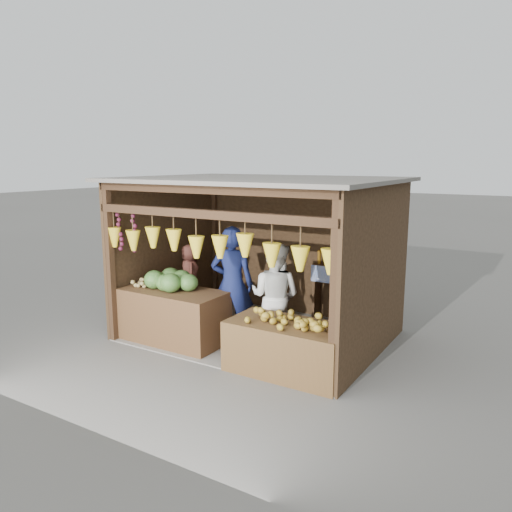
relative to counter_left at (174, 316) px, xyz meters
The scene contains 12 objects.
ground 1.49m from the counter_left, 43.07° to the left, with size 80.00×80.00×0.00m, color #514F49.
stall_structure 1.84m from the counter_left, 42.73° to the left, with size 4.30×3.30×2.66m.
back_shelf 3.11m from the counter_left, 47.19° to the left, with size 1.25×0.32×1.32m.
counter_left is the anchor object (origin of this frame).
counter_right 2.17m from the counter_left, ahead, with size 1.70×0.85×0.72m, color #4F361A.
stool 1.21m from the counter_left, 115.44° to the left, with size 0.35×0.35×0.33m, color black.
man_standing 1.09m from the counter_left, 35.02° to the left, with size 0.70×0.46×1.91m, color #151D4F.
woman_standing 1.72m from the counter_left, 20.72° to the left, with size 0.83×0.64×1.70m, color white.
vendor_seated 1.26m from the counter_left, 115.44° to the left, with size 0.53×0.35×1.09m, color brown.
melon_pile 0.60m from the counter_left, 149.89° to the left, with size 1.00×0.50×0.32m, color #165517, non-canonical shape.
tanfruit_pile 0.79m from the counter_left, behind, with size 0.34×0.40×0.13m, color #AD884F, non-canonical shape.
mango_pile 2.27m from the counter_left, ahead, with size 1.40×0.64×0.22m, color #BE6E19, non-canonical shape.
Camera 1 is at (4.15, -6.95, 2.93)m, focal length 35.00 mm.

